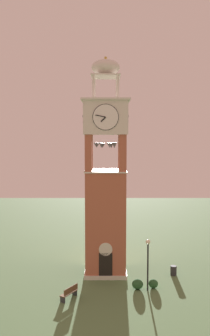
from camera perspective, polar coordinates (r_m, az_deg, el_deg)
name	(u,v)px	position (r m, az deg, el deg)	size (l,w,h in m)	color
ground	(105,272)	(33.25, 0.00, -15.77)	(80.00, 80.00, 0.00)	#517547
clock_tower	(105,187)	(31.45, 0.00, -3.01)	(3.95, 3.95, 18.31)	#AD5B42
park_bench	(69,293)	(28.25, -5.57, -18.55)	(1.21, 1.59, 0.95)	brown
lamp_post	(147,255)	(28.96, 6.53, -13.21)	(0.36, 0.36, 3.95)	black
trash_bin	(173,270)	(33.03, 10.41, -15.25)	(0.52, 0.52, 0.80)	#2D2D33
shrub_near_entry	(137,284)	(29.95, 4.94, -17.37)	(0.86, 0.86, 0.76)	#28562D
shrub_left_of_tower	(153,284)	(30.29, 7.35, -17.23)	(0.74, 0.74, 0.67)	#28562D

